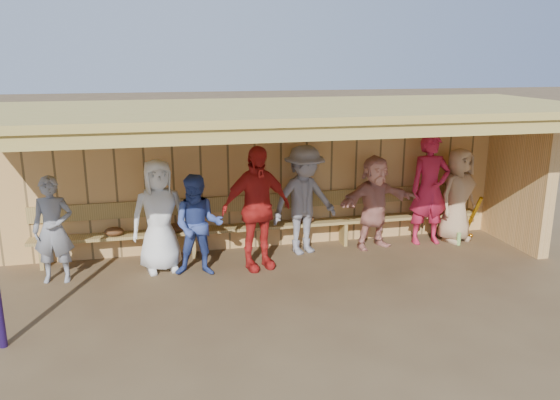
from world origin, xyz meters
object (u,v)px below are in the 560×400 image
object	(u,v)px
player_f	(374,202)
player_h	(458,195)
player_a	(53,230)
player_g	(429,189)
bench	(270,219)
player_d	(256,208)
player_b	(159,216)
player_e	(304,200)
player_c	(198,226)

from	to	relation	value
player_f	player_h	world-z (taller)	player_h
player_h	player_a	bearing A→B (deg)	161.46
player_f	player_a	bearing A→B (deg)	170.83
player_f	player_h	xyz separation A→B (m)	(1.56, 0.01, 0.03)
player_f	player_g	bearing A→B (deg)	-12.82
player_a	bench	world-z (taller)	player_a
player_d	player_h	world-z (taller)	player_d
player_a	player_f	bearing A→B (deg)	9.94
player_b	player_e	bearing A→B (deg)	-3.55
player_a	player_h	world-z (taller)	player_h
player_g	bench	world-z (taller)	player_g
player_h	bench	size ratio (longest dim) A/B	0.22
player_b	player_d	world-z (taller)	player_d
player_e	bench	bearing A→B (deg)	133.61
player_a	player_h	distance (m)	6.59
player_b	player_g	bearing A→B (deg)	-6.67
player_a	player_c	bearing A→B (deg)	0.03
player_d	player_e	distance (m)	1.01
player_b	player_c	xyz separation A→B (m)	(0.55, -0.31, -0.10)
player_c	player_a	bearing A→B (deg)	-175.61
player_c	player_g	size ratio (longest dim) A/B	0.80
player_a	player_e	xyz separation A→B (m)	(3.80, 0.36, 0.12)
player_d	bench	xyz separation A→B (m)	(0.37, 0.80, -0.42)
player_f	player_h	bearing A→B (deg)	-12.96
player_b	player_e	xyz separation A→B (m)	(2.32, 0.26, 0.04)
player_a	player_e	world-z (taller)	player_e
player_d	player_a	bearing A→B (deg)	162.46
player_b	player_h	world-z (taller)	player_b
player_b	player_g	distance (m)	4.56
player_b	player_f	bearing A→B (deg)	-5.86
player_h	player_e	bearing A→B (deg)	158.31
player_g	player_c	bearing A→B (deg)	-168.15
player_a	player_d	xyz separation A→B (m)	(2.92, -0.13, 0.17)
player_h	bench	world-z (taller)	player_h
player_b	player_d	distance (m)	1.46
player_d	player_f	bearing A→B (deg)	-2.06
player_d	player_f	distance (m)	2.17
player_g	bench	xyz separation A→B (m)	(-2.74, 0.31, -0.43)
player_g	player_h	distance (m)	0.57
player_g	player_h	size ratio (longest dim) A/B	1.16
player_c	bench	size ratio (longest dim) A/B	0.20
player_c	player_d	world-z (taller)	player_d
player_e	player_f	distance (m)	1.23
player_a	player_c	xyz separation A→B (m)	(2.03, -0.21, -0.01)
player_g	bench	size ratio (longest dim) A/B	0.25
player_d	player_g	distance (m)	3.15
player_a	player_g	world-z (taller)	player_g
player_d	player_h	size ratio (longest dim) A/B	1.15
player_f	bench	bearing A→B (deg)	156.59
player_g	player_b	bearing A→B (deg)	-173.02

